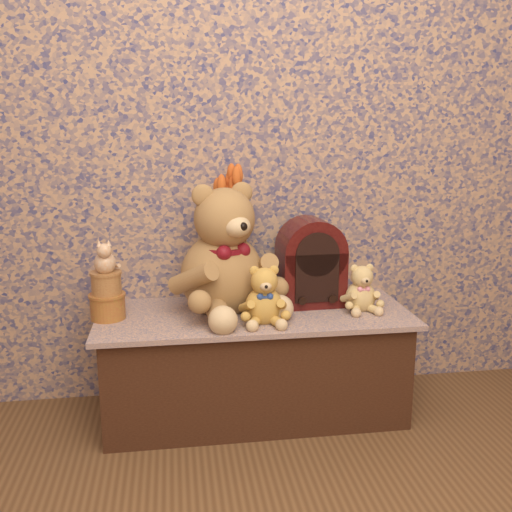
% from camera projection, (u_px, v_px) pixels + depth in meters
% --- Properties ---
extents(display_shelf, '(1.23, 0.51, 0.44)m').
position_uv_depth(display_shelf, '(254.00, 363.00, 2.33)').
color(display_shelf, navy).
rests_on(display_shelf, ground).
extents(teddy_large, '(0.61, 0.65, 0.55)m').
position_uv_depth(teddy_large, '(222.00, 243.00, 2.25)').
color(teddy_large, '#9C693C').
rests_on(teddy_large, display_shelf).
extents(teddy_medium, '(0.20, 0.23, 0.24)m').
position_uv_depth(teddy_medium, '(264.00, 292.00, 2.14)').
color(teddy_medium, gold).
rests_on(teddy_medium, display_shelf).
extents(teddy_small, '(0.17, 0.20, 0.20)m').
position_uv_depth(teddy_small, '(361.00, 285.00, 2.29)').
color(teddy_small, tan).
rests_on(teddy_small, display_shelf).
extents(cathedral_radio, '(0.27, 0.20, 0.36)m').
position_uv_depth(cathedral_radio, '(311.00, 261.00, 2.35)').
color(cathedral_radio, '#3E0B0B').
rests_on(cathedral_radio, display_shelf).
extents(ceramic_vase, '(0.15, 0.15, 0.19)m').
position_uv_depth(ceramic_vase, '(227.00, 280.00, 2.38)').
color(ceramic_vase, tan).
rests_on(ceramic_vase, display_shelf).
extents(dried_stalks, '(0.29, 0.29, 0.45)m').
position_uv_depth(dried_stalks, '(227.00, 203.00, 2.31)').
color(dried_stalks, '#D05921').
rests_on(dried_stalks, ceramic_vase).
extents(biscuit_tin_lower, '(0.17, 0.17, 0.10)m').
position_uv_depth(biscuit_tin_lower, '(108.00, 307.00, 2.19)').
color(biscuit_tin_lower, '#B09733').
rests_on(biscuit_tin_lower, display_shelf).
extents(biscuit_tin_upper, '(0.14, 0.14, 0.09)m').
position_uv_depth(biscuit_tin_upper, '(106.00, 283.00, 2.17)').
color(biscuit_tin_upper, tan).
rests_on(biscuit_tin_upper, biscuit_tin_lower).
extents(cat_figurine, '(0.11, 0.12, 0.13)m').
position_uv_depth(cat_figurine, '(105.00, 255.00, 2.15)').
color(cat_figurine, silver).
rests_on(cat_figurine, biscuit_tin_upper).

